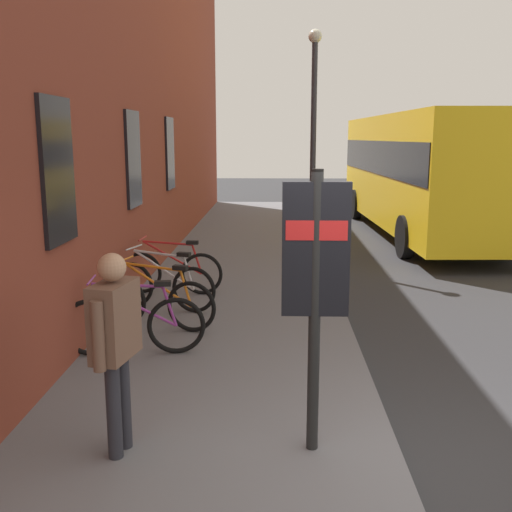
% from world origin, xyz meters
% --- Properties ---
extents(ground, '(60.00, 60.00, 0.00)m').
position_xyz_m(ground, '(6.00, -1.00, 0.00)').
color(ground, '#2D2D30').
extents(sidewalk_pavement, '(24.00, 3.50, 0.12)m').
position_xyz_m(sidewalk_pavement, '(8.00, 1.75, 0.06)').
color(sidewalk_pavement, slate).
rests_on(sidewalk_pavement, ground).
extents(station_facade, '(22.00, 0.65, 9.57)m').
position_xyz_m(station_facade, '(8.99, 3.80, 4.78)').
color(station_facade, brown).
rests_on(station_facade, ground).
extents(bicycle_nearest_sign, '(0.48, 1.77, 0.97)m').
position_xyz_m(bicycle_nearest_sign, '(2.45, 2.82, 0.51)').
color(bicycle_nearest_sign, black).
rests_on(bicycle_nearest_sign, sidewalk_pavement).
extents(bicycle_beside_lamp, '(0.62, 1.73, 0.97)m').
position_xyz_m(bicycle_beside_lamp, '(3.47, 2.74, 0.51)').
color(bicycle_beside_lamp, black).
rests_on(bicycle_beside_lamp, sidewalk_pavement).
extents(bicycle_by_door, '(0.65, 1.72, 0.97)m').
position_xyz_m(bicycle_by_door, '(4.40, 2.83, 0.51)').
color(bicycle_by_door, black).
rests_on(bicycle_by_door, sidewalk_pavement).
extents(bicycle_far_end, '(0.48, 1.77, 0.97)m').
position_xyz_m(bicycle_far_end, '(5.34, 2.85, 0.51)').
color(bicycle_far_end, black).
rests_on(bicycle_far_end, sidewalk_pavement).
extents(transit_info_sign, '(0.10, 0.55, 2.40)m').
position_xyz_m(transit_info_sign, '(0.27, 0.77, 1.72)').
color(transit_info_sign, black).
rests_on(transit_info_sign, sidewalk_pavement).
extents(city_bus, '(10.58, 2.92, 3.35)m').
position_xyz_m(city_bus, '(12.53, -3.00, 1.92)').
color(city_bus, yellow).
rests_on(city_bus, ground).
extents(pedestrian_near_bus, '(0.65, 0.34, 1.74)m').
position_xyz_m(pedestrian_near_bus, '(0.16, 2.41, 1.18)').
color(pedestrian_near_bus, '#26262D').
rests_on(pedestrian_near_bus, sidewalk_pavement).
extents(street_lamp, '(0.28, 0.28, 4.80)m').
position_xyz_m(street_lamp, '(8.25, 0.30, 2.99)').
color(street_lamp, '#333338').
rests_on(street_lamp, sidewalk_pavement).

